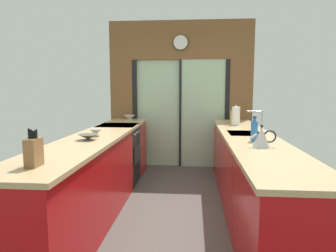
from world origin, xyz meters
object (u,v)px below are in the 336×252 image
mixing_bowl_near (88,137)px  mixing_bowl_far (130,117)px  mixing_bowl_mid (96,132)px  soap_bottle_far (232,116)px  paper_towel_roll (236,116)px  oven_range (118,155)px  kettle (262,137)px  knife_block (34,152)px  soap_bottle_near (254,130)px

mixing_bowl_near → mixing_bowl_far: size_ratio=1.06×
mixing_bowl_mid → soap_bottle_far: soap_bottle_far is taller
mixing_bowl_mid → soap_bottle_far: size_ratio=0.60×
mixing_bowl_far → paper_towel_roll: size_ratio=0.67×
oven_range → kettle: size_ratio=3.63×
paper_towel_roll → soap_bottle_far: bearing=90.0°
mixing_bowl_near → mixing_bowl_mid: 0.26m
knife_block → kettle: size_ratio=1.08×
soap_bottle_near → paper_towel_roll: paper_towel_roll is taller
mixing_bowl_near → soap_bottle_far: 2.61m
knife_block → kettle: bearing=25.8°
knife_block → mixing_bowl_far: bearing=90.0°
soap_bottle_near → paper_towel_roll: (-0.00, 1.42, 0.02)m
mixing_bowl_near → soap_bottle_far: bearing=47.0°
oven_range → soap_bottle_far: soap_bottle_far is taller
mixing_bowl_near → mixing_bowl_mid: bearing=90.0°
mixing_bowl_far → mixing_bowl_mid: bearing=-90.0°
soap_bottle_far → soap_bottle_near: bearing=-90.0°
kettle → soap_bottle_near: soap_bottle_near is taller
mixing_bowl_mid → paper_towel_roll: bearing=34.9°
mixing_bowl_far → soap_bottle_near: (1.78, -2.04, 0.07)m
oven_range → kettle: 2.48m
soap_bottle_far → paper_towel_roll: (-0.00, -0.40, 0.03)m
mixing_bowl_near → knife_block: bearing=-90.0°
oven_range → knife_block: size_ratio=3.36×
paper_towel_roll → mixing_bowl_far: bearing=160.6°
mixing_bowl_near → mixing_bowl_far: mixing_bowl_far is taller
mixing_bowl_far → soap_bottle_far: (1.78, -0.22, 0.06)m
oven_range → kettle: bearing=-41.9°
kettle → paper_towel_roll: paper_towel_roll is taller
mixing_bowl_far → oven_range: bearing=-91.4°
oven_range → soap_bottle_far: (1.80, 0.55, 0.57)m
mixing_bowl_mid → kettle: size_ratio=0.58×
knife_block → paper_towel_roll: 3.17m
kettle → paper_towel_roll: (-0.00, 1.76, 0.04)m
oven_range → paper_towel_roll: size_ratio=3.02×
soap_bottle_near → soap_bottle_far: 1.82m
mixing_bowl_mid → paper_towel_roll: (1.78, 1.24, 0.09)m
mixing_bowl_near → soap_bottle_far: (1.78, 1.91, 0.07)m
mixing_bowl_far → knife_block: (-0.00, -3.25, 0.06)m
mixing_bowl_mid → oven_range: bearing=91.0°
mixing_bowl_near → knife_block: (-0.00, -1.12, 0.07)m
mixing_bowl_far → soap_bottle_far: bearing=-7.2°
oven_range → mixing_bowl_near: (0.02, -1.36, 0.50)m
mixing_bowl_near → soap_bottle_near: bearing=2.8°
oven_range → mixing_bowl_far: size_ratio=4.48×
paper_towel_roll → knife_block: bearing=-124.2°
mixing_bowl_mid → soap_bottle_near: 1.79m
soap_bottle_near → soap_bottle_far: soap_bottle_near is taller
mixing_bowl_mid → mixing_bowl_near: bearing=-90.0°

